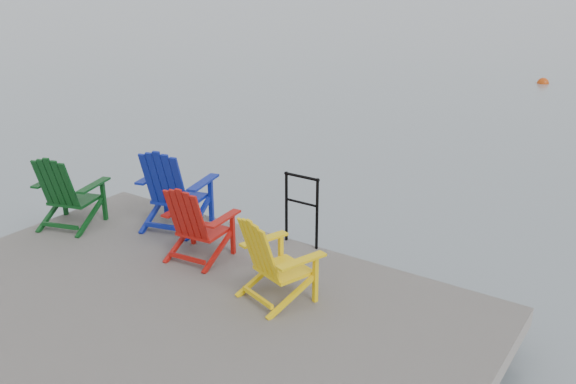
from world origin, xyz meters
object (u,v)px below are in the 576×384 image
Objects in this scene: chair_blue at (173,188)px; chair_red at (196,222)px; handrail at (302,203)px; buoy_a at (543,84)px; chair_yellow at (274,258)px; chair_green at (67,190)px.

chair_blue is 1.18× the size of chair_red.
handrail reaches higher than buoy_a.
buoy_a is (0.11, 17.09, -0.97)m from chair_red.
chair_yellow is at bearing -34.29° from chair_blue.
chair_yellow reaches higher than buoy_a.
chair_green is 1.08× the size of chair_red.
handrail is 0.97× the size of chair_red.
chair_green is 2.04m from chair_red.
chair_blue is at bearing -163.37° from handrail.
chair_green reaches higher than chair_yellow.
chair_green is at bearing -97.02° from buoy_a.
chair_green reaches higher than buoy_a.
chair_blue reaches higher than handrail.
chair_blue is (1.17, 0.74, 0.05)m from chair_green.
buoy_a is at bearing 83.58° from chair_red.
handrail is at bearing 129.45° from chair_yellow.
handrail is 1.35m from chair_yellow.
chair_red is 2.40× the size of buoy_a.
chair_blue is at bearing 178.44° from chair_yellow.
handrail is 0.90× the size of chair_green.
chair_blue is 16.63m from buoy_a.
handrail is 1.71m from chair_blue.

